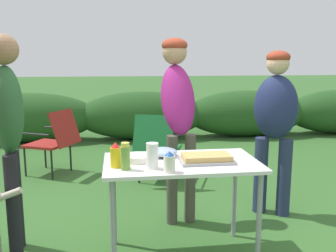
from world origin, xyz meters
TOP-DOWN VIEW (x-y plane):
  - shrub_hedge at (0.00, 4.27)m, footprint 14.40×0.90m
  - folding_table at (0.00, 0.00)m, footprint 1.10×0.64m
  - food_tray at (0.17, -0.05)m, footprint 0.38×0.22m
  - plate_stack at (-0.31, 0.04)m, footprint 0.21×0.21m
  - mixing_bowl at (-0.11, 0.15)m, footprint 0.21×0.21m
  - paper_cup_stack at (-0.22, -0.15)m, footprint 0.08×0.08m
  - relish_jar at (-0.40, -0.16)m, footprint 0.06×0.06m
  - mayo_bottle at (-0.12, -0.25)m, footprint 0.08×0.08m
  - mustard_bottle at (-0.46, -0.09)m, footprint 0.07×0.07m
  - standing_person_in_red_jacket at (0.09, 0.73)m, footprint 0.35×0.48m
  - standing_person_with_beanie at (-1.23, 0.24)m, footprint 0.26×0.34m
  - standing_person_in_dark_puffer at (0.99, 0.68)m, footprint 0.48×0.44m
  - camp_chair_green_behind_table at (-1.25, 2.23)m, footprint 0.74×0.68m
  - camp_chair_near_hedge at (0.01, 1.75)m, footprint 0.65×0.72m

SIDE VIEW (x-z plane):
  - shrub_hedge at x=0.00m, z-range 0.00..0.87m
  - camp_chair_green_behind_table at x=-1.25m, z-range 0.05..0.88m
  - camp_chair_near_hedge at x=0.01m, z-range 0.05..0.88m
  - folding_table at x=0.00m, z-range 0.29..1.03m
  - plate_stack at x=-0.31m, z-range 0.74..0.79m
  - food_tray at x=0.17m, z-range 0.74..0.79m
  - mixing_bowl at x=-0.11m, z-range 0.74..0.80m
  - mayo_bottle at x=-0.12m, z-range 0.74..0.88m
  - mustard_bottle at x=-0.46m, z-range 0.74..0.91m
  - paper_cup_stack at x=-0.22m, z-range 0.74..0.91m
  - relish_jar at x=-0.40m, z-range 0.74..0.92m
  - standing_person_in_dark_puffer at x=0.99m, z-range 0.16..1.70m
  - standing_person_with_beanie at x=-1.23m, z-range 0.19..1.82m
  - standing_person_in_red_jacket at x=0.09m, z-range 0.25..1.89m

